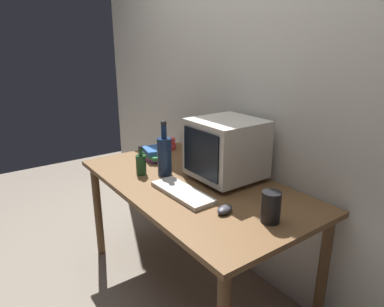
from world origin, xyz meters
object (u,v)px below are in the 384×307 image
crt_monitor (226,149)px  mug (170,144)px  computer_mouse (225,209)px  book_stack (154,154)px  metal_canister (271,207)px  bottle_tall (165,155)px  keyboard (182,192)px  bottle_short (141,164)px

crt_monitor → mug: bearing=175.6°
computer_mouse → book_stack: (-0.90, 0.12, 0.02)m
mug → metal_canister: size_ratio=0.80×
bottle_tall → metal_canister: 0.80m
crt_monitor → book_stack: bearing=-164.0°
computer_mouse → bottle_tall: (-0.60, 0.03, 0.11)m
keyboard → computer_mouse: size_ratio=4.20×
book_stack → bottle_short: bearing=-45.9°
crt_monitor → bottle_short: 0.55m
crt_monitor → mug: 0.73m
crt_monitor → metal_canister: crt_monitor is taller
crt_monitor → computer_mouse: crt_monitor is taller
crt_monitor → keyboard: 0.38m
bottle_tall → metal_canister: size_ratio=2.34×
bottle_tall → mug: size_ratio=2.93×
bottle_short → book_stack: size_ratio=0.83×
book_stack → metal_canister: bearing=-0.4°
computer_mouse → metal_canister: size_ratio=0.67×
crt_monitor → keyboard: (0.03, -0.34, -0.18)m
mug → metal_canister: (1.23, -0.23, 0.03)m
bottle_tall → book_stack: bottle_tall is taller
book_stack → metal_canister: (1.09, -0.01, 0.03)m
bottle_tall → bottle_short: size_ratio=1.85×
bottle_tall → bottle_short: bottle_tall is taller
mug → computer_mouse: bearing=-18.3°
keyboard → book_stack: 0.63m
keyboard → mug: (-0.74, 0.39, 0.03)m
computer_mouse → keyboard: bearing=172.2°
metal_canister → mug: bearing=169.4°
crt_monitor → mug: size_ratio=3.25×
keyboard → computer_mouse: bearing=7.9°
bottle_short → metal_canister: 0.91m
bottle_tall → bottle_short: (-0.10, -0.12, -0.06)m
metal_canister → computer_mouse: bearing=-148.7°
bottle_tall → metal_canister: bearing=6.3°
keyboard → metal_canister: 0.52m
computer_mouse → crt_monitor: bearing=121.3°
computer_mouse → mug: (-1.04, 0.34, 0.03)m
crt_monitor → book_stack: crt_monitor is taller
bottle_tall → mug: bearing=143.9°
book_stack → mug: size_ratio=1.92×
computer_mouse → bottle_short: bottle_short is taller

